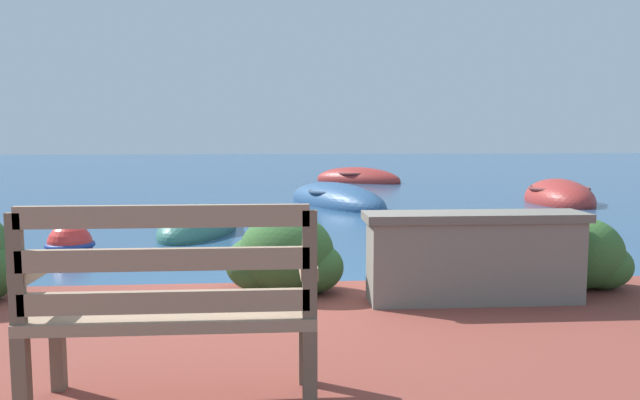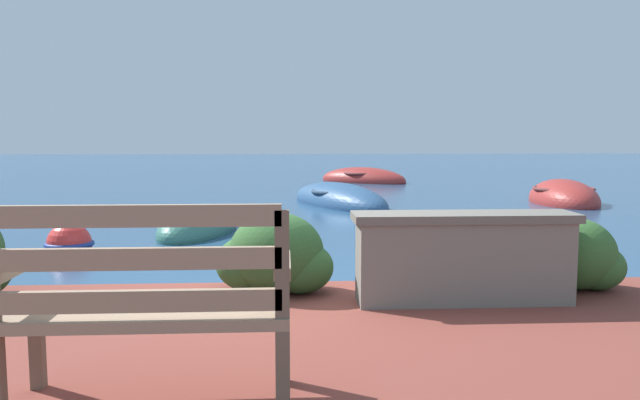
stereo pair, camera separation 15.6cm
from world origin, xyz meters
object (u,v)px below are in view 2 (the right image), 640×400
at_px(rowboat_mid, 563,200).
at_px(rowboat_outer, 363,180).
at_px(rowboat_nearest, 199,228).
at_px(park_bench, 148,302).
at_px(rowboat_far, 339,201).
at_px(mooring_buoy, 69,244).

bearing_deg(rowboat_mid, rowboat_outer, -146.62).
bearing_deg(rowboat_nearest, park_bench, -162.06).
bearing_deg(rowboat_far, rowboat_outer, 144.39).
bearing_deg(rowboat_mid, rowboat_nearest, -60.18).
xyz_separation_m(rowboat_mid, mooring_buoy, (-8.37, -4.83, 0.02)).
bearing_deg(park_bench, mooring_buoy, 105.60).
relative_size(park_bench, mooring_buoy, 2.12).
height_order(park_bench, rowboat_outer, park_bench).
bearing_deg(rowboat_far, rowboat_nearest, -58.03).
bearing_deg(mooring_buoy, rowboat_far, 52.71).
distance_m(park_bench, rowboat_nearest, 6.47).
distance_m(rowboat_mid, rowboat_outer, 6.91).
bearing_deg(mooring_buoy, rowboat_nearest, 46.14).
relative_size(rowboat_nearest, mooring_buoy, 4.03).
distance_m(rowboat_outer, mooring_buoy, 11.93).
bearing_deg(rowboat_outer, rowboat_mid, -21.07).
relative_size(rowboat_outer, mooring_buoy, 5.07).
distance_m(rowboat_nearest, rowboat_far, 4.18).
height_order(rowboat_far, rowboat_outer, rowboat_far).
relative_size(rowboat_mid, mooring_buoy, 4.10).
relative_size(park_bench, rowboat_outer, 0.42).
relative_size(rowboat_mid, rowboat_outer, 0.81).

